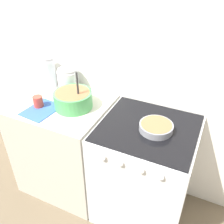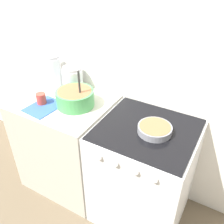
% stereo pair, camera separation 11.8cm
% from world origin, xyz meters
% --- Properties ---
extents(ground_plane, '(12.00, 12.00, 0.00)m').
position_xyz_m(ground_plane, '(0.00, 0.00, 0.00)').
color(ground_plane, brown).
extents(wall_back, '(4.52, 0.05, 2.40)m').
position_xyz_m(wall_back, '(0.00, 0.67, 1.20)').
color(wall_back, white).
rests_on(wall_back, ground_plane).
extents(countertop_cabinet, '(0.76, 0.64, 0.90)m').
position_xyz_m(countertop_cabinet, '(-0.38, 0.32, 0.45)').
color(countertop_cabinet, beige).
rests_on(countertop_cabinet, ground_plane).
extents(stove, '(0.70, 0.66, 0.90)m').
position_xyz_m(stove, '(0.36, 0.32, 0.45)').
color(stove, silver).
rests_on(stove, ground_plane).
extents(mixing_bowl, '(0.30, 0.30, 0.31)m').
position_xyz_m(mixing_bowl, '(-0.25, 0.32, 0.98)').
color(mixing_bowl, '#4CA559').
rests_on(mixing_bowl, countertop_cabinet).
extents(baking_pan, '(0.23, 0.23, 0.05)m').
position_xyz_m(baking_pan, '(0.42, 0.31, 0.93)').
color(baking_pan, gray).
rests_on(baking_pan, stove).
extents(storage_jar_left, '(0.14, 0.14, 0.27)m').
position_xyz_m(storage_jar_left, '(-0.64, 0.53, 1.02)').
color(storage_jar_left, silver).
rests_on(storage_jar_left, countertop_cabinet).
extents(storage_jar_middle, '(0.18, 0.18, 0.20)m').
position_xyz_m(storage_jar_middle, '(-0.43, 0.53, 0.99)').
color(storage_jar_middle, silver).
rests_on(storage_jar_middle, countertop_cabinet).
extents(tin_can, '(0.07, 0.07, 0.09)m').
position_xyz_m(tin_can, '(-0.50, 0.21, 0.95)').
color(tin_can, '#CC3F33').
rests_on(tin_can, countertop_cabinet).
extents(recipe_page, '(0.24, 0.30, 0.01)m').
position_xyz_m(recipe_page, '(-0.45, 0.18, 0.91)').
color(recipe_page, '#3359B2').
rests_on(recipe_page, countertop_cabinet).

